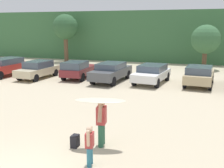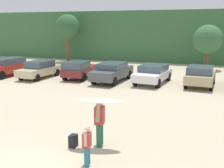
% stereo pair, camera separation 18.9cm
% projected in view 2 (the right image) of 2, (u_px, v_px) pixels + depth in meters
% --- Properties ---
extents(hillside_ridge, '(108.00, 12.00, 6.09)m').
position_uv_depth(hillside_ridge, '(167.00, 35.00, 37.41)').
color(hillside_ridge, '#38663D').
rests_on(hillside_ridge, ground_plane).
extents(tree_ridge_back, '(3.01, 3.01, 5.68)m').
position_uv_depth(tree_ridge_back, '(68.00, 28.00, 33.05)').
color(tree_ridge_back, brown).
rests_on(tree_ridge_back, ground_plane).
extents(tree_far_left, '(2.87, 2.87, 4.43)m').
position_uv_depth(tree_far_left, '(208.00, 40.00, 27.18)').
color(tree_far_left, brown).
rests_on(tree_far_left, ground_plane).
extents(parked_car_red, '(2.12, 4.82, 1.54)m').
position_uv_depth(parked_car_red, '(7.00, 66.00, 24.10)').
color(parked_car_red, '#B72D28').
rests_on(parked_car_red, ground_plane).
extents(parked_car_champagne, '(2.03, 4.28, 1.44)m').
position_uv_depth(parked_car_champagne, '(40.00, 69.00, 23.08)').
color(parked_car_champagne, beige).
rests_on(parked_car_champagne, ground_plane).
extents(parked_car_maroon, '(1.90, 4.10, 1.49)m').
position_uv_depth(parked_car_maroon, '(79.00, 69.00, 22.81)').
color(parked_car_maroon, maroon).
rests_on(parked_car_maroon, ground_plane).
extents(parked_car_dark_gray, '(2.25, 4.89, 1.49)m').
position_uv_depth(parked_car_dark_gray, '(112.00, 71.00, 21.58)').
color(parked_car_dark_gray, '#4C4F54').
rests_on(parked_car_dark_gray, ground_plane).
extents(parked_car_white, '(2.45, 4.51, 1.41)m').
position_uv_depth(parked_car_white, '(153.00, 73.00, 20.94)').
color(parked_car_white, white).
rests_on(parked_car_white, ground_plane).
extents(parked_car_tan, '(2.17, 4.26, 1.48)m').
position_uv_depth(parked_car_tan, '(201.00, 75.00, 19.94)').
color(parked_car_tan, tan).
rests_on(parked_car_tan, ground_plane).
extents(person_adult, '(0.39, 0.84, 1.75)m').
position_uv_depth(person_adult, '(100.00, 120.00, 9.95)').
color(person_adult, '#26593F').
rests_on(person_adult, ground_plane).
extents(person_child, '(0.28, 0.50, 1.29)m').
position_uv_depth(person_child, '(87.00, 144.00, 8.55)').
color(person_child, teal).
rests_on(person_child, ground_plane).
extents(surfboard_cream, '(1.91, 0.93, 0.13)m').
position_uv_depth(surfboard_cream, '(98.00, 100.00, 9.75)').
color(surfboard_cream, beige).
extents(backpack_dropped, '(0.24, 0.34, 0.45)m').
position_uv_depth(backpack_dropped, '(73.00, 141.00, 9.97)').
color(backpack_dropped, black).
rests_on(backpack_dropped, ground_plane).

